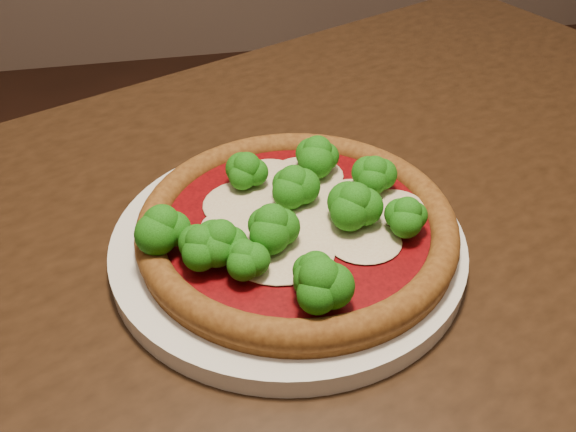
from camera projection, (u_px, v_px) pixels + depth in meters
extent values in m
cube|color=black|center=(299.00, 291.00, 0.55)|extent=(1.48, 1.24, 0.04)
cylinder|color=black|center=(435.00, 202.00, 1.26)|extent=(0.06, 0.06, 0.71)
cylinder|color=silver|center=(288.00, 244.00, 0.55)|extent=(0.30, 0.30, 0.02)
cylinder|color=brown|center=(297.00, 230.00, 0.54)|extent=(0.27, 0.27, 0.01)
torus|color=brown|center=(297.00, 224.00, 0.54)|extent=(0.27, 0.27, 0.02)
cylinder|color=#6F0509|center=(297.00, 223.00, 0.54)|extent=(0.22, 0.22, 0.00)
ellipsoid|color=beige|center=(269.00, 174.00, 0.59)|extent=(0.06, 0.05, 0.00)
ellipsoid|color=beige|center=(305.00, 176.00, 0.59)|extent=(0.07, 0.06, 0.01)
ellipsoid|color=beige|center=(281.00, 251.00, 0.51)|extent=(0.09, 0.08, 0.01)
ellipsoid|color=beige|center=(288.00, 222.00, 0.53)|extent=(0.11, 0.10, 0.01)
ellipsoid|color=beige|center=(393.00, 207.00, 0.55)|extent=(0.06, 0.05, 0.00)
ellipsoid|color=beige|center=(233.00, 226.00, 0.53)|extent=(0.05, 0.05, 0.00)
ellipsoid|color=beige|center=(355.00, 199.00, 0.56)|extent=(0.07, 0.06, 0.01)
ellipsoid|color=beige|center=(365.00, 242.00, 0.51)|extent=(0.06, 0.05, 0.00)
ellipsoid|color=beige|center=(248.00, 203.00, 0.55)|extent=(0.08, 0.07, 0.01)
ellipsoid|color=#238B16|center=(355.00, 202.00, 0.52)|extent=(0.05, 0.05, 0.04)
ellipsoid|color=#238B16|center=(247.00, 168.00, 0.56)|extent=(0.04, 0.04, 0.04)
ellipsoid|color=#238B16|center=(317.00, 153.00, 0.58)|extent=(0.05, 0.05, 0.04)
ellipsoid|color=#238B16|center=(320.00, 280.00, 0.45)|extent=(0.05, 0.05, 0.04)
ellipsoid|color=#238B16|center=(221.00, 239.00, 0.48)|extent=(0.05, 0.05, 0.04)
ellipsoid|color=#238B16|center=(202.00, 243.00, 0.48)|extent=(0.04, 0.04, 0.04)
ellipsoid|color=#238B16|center=(294.00, 183.00, 0.54)|extent=(0.05, 0.05, 0.04)
ellipsoid|color=#238B16|center=(375.00, 172.00, 0.56)|extent=(0.04, 0.04, 0.04)
ellipsoid|color=#238B16|center=(272.00, 224.00, 0.50)|extent=(0.05, 0.05, 0.04)
ellipsoid|color=#238B16|center=(407.00, 213.00, 0.51)|extent=(0.04, 0.04, 0.03)
ellipsoid|color=#238B16|center=(245.00, 256.00, 0.47)|extent=(0.04, 0.04, 0.03)
ellipsoid|color=#238B16|center=(316.00, 271.00, 0.46)|extent=(0.04, 0.04, 0.04)
ellipsoid|color=#238B16|center=(162.00, 225.00, 0.50)|extent=(0.05, 0.05, 0.04)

